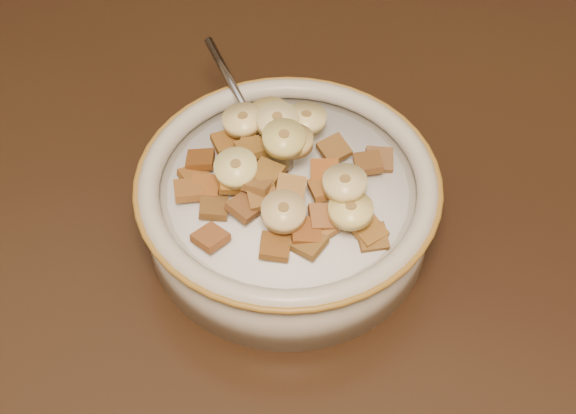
% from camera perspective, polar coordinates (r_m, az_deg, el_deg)
% --- Properties ---
extents(table, '(1.44, 0.97, 0.04)m').
position_cam_1_polar(table, '(0.75, -17.60, 3.79)').
color(table, black).
rests_on(table, floor).
extents(cereal_bowl, '(0.21, 0.21, 0.05)m').
position_cam_1_polar(cereal_bowl, '(0.61, 0.00, -0.26)').
color(cereal_bowl, '#B3AF9B').
rests_on(cereal_bowl, table).
extents(milk, '(0.18, 0.18, 0.00)m').
position_cam_1_polar(milk, '(0.59, 0.00, 1.32)').
color(milk, white).
rests_on(milk, cereal_bowl).
extents(spoon, '(0.06, 0.06, 0.01)m').
position_cam_1_polar(spoon, '(0.61, -1.37, 3.82)').
color(spoon, '#AEB1B6').
rests_on(spoon, cereal_bowl).
extents(cereal_square_0, '(0.03, 0.03, 0.01)m').
position_cam_1_polar(cereal_square_0, '(0.56, -3.12, -0.02)').
color(cereal_square_0, brown).
rests_on(cereal_square_0, milk).
extents(cereal_square_1, '(0.02, 0.02, 0.01)m').
position_cam_1_polar(cereal_square_1, '(0.57, -1.51, 2.41)').
color(cereal_square_1, olive).
rests_on(cereal_square_1, milk).
extents(cereal_square_2, '(0.02, 0.02, 0.01)m').
position_cam_1_polar(cereal_square_2, '(0.56, 0.19, 1.30)').
color(cereal_square_2, olive).
rests_on(cereal_square_2, milk).
extents(cereal_square_3, '(0.03, 0.03, 0.01)m').
position_cam_1_polar(cereal_square_3, '(0.56, 5.79, -1.70)').
color(cereal_square_3, brown).
rests_on(cereal_square_3, milk).
extents(cereal_square_4, '(0.03, 0.03, 0.01)m').
position_cam_1_polar(cereal_square_4, '(0.58, -7.11, 1.20)').
color(cereal_square_4, brown).
rests_on(cereal_square_4, milk).
extents(cereal_square_5, '(0.02, 0.03, 0.01)m').
position_cam_1_polar(cereal_square_5, '(0.60, 6.51, 3.35)').
color(cereal_square_5, brown).
rests_on(cereal_square_5, milk).
extents(cereal_square_6, '(0.03, 0.03, 0.01)m').
position_cam_1_polar(cereal_square_6, '(0.55, 2.57, -0.74)').
color(cereal_square_6, brown).
rests_on(cereal_square_6, milk).
extents(cereal_square_7, '(0.03, 0.03, 0.01)m').
position_cam_1_polar(cereal_square_7, '(0.59, -6.61, 2.15)').
color(cereal_square_7, brown).
rests_on(cereal_square_7, milk).
extents(cereal_square_8, '(0.03, 0.03, 0.01)m').
position_cam_1_polar(cereal_square_8, '(0.59, -2.66, 4.16)').
color(cereal_square_8, brown).
rests_on(cereal_square_8, milk).
extents(cereal_square_9, '(0.03, 0.03, 0.01)m').
position_cam_1_polar(cereal_square_9, '(0.57, 2.61, 1.35)').
color(cereal_square_9, '#9C5A2D').
rests_on(cereal_square_9, milk).
extents(cereal_square_10, '(0.03, 0.03, 0.01)m').
position_cam_1_polar(cereal_square_10, '(0.60, -6.26, 3.36)').
color(cereal_square_10, brown).
rests_on(cereal_square_10, milk).
extents(cereal_square_11, '(0.03, 0.03, 0.01)m').
position_cam_1_polar(cereal_square_11, '(0.62, -0.83, 6.28)').
color(cereal_square_11, brown).
rests_on(cereal_square_11, milk).
extents(cereal_square_12, '(0.03, 0.03, 0.01)m').
position_cam_1_polar(cereal_square_12, '(0.59, 5.71, 3.14)').
color(cereal_square_12, brown).
rests_on(cereal_square_12, milk).
extents(cereal_square_13, '(0.03, 0.03, 0.01)m').
position_cam_1_polar(cereal_square_13, '(0.56, -1.83, 0.84)').
color(cereal_square_13, brown).
rests_on(cereal_square_13, milk).
extents(cereal_square_14, '(0.03, 0.03, 0.01)m').
position_cam_1_polar(cereal_square_14, '(0.54, 1.49, -2.58)').
color(cereal_square_14, brown).
rests_on(cereal_square_14, milk).
extents(cereal_square_15, '(0.03, 0.03, 0.01)m').
position_cam_1_polar(cereal_square_15, '(0.57, 2.62, 2.46)').
color(cereal_square_15, '#9D501C').
rests_on(cereal_square_15, milk).
extents(cereal_square_16, '(0.03, 0.03, 0.01)m').
position_cam_1_polar(cereal_square_16, '(0.60, 3.31, 4.12)').
color(cereal_square_16, brown).
rests_on(cereal_square_16, milk).
extents(cereal_square_17, '(0.03, 0.03, 0.01)m').
position_cam_1_polar(cereal_square_17, '(0.55, -5.54, -2.17)').
color(cereal_square_17, brown).
rests_on(cereal_square_17, milk).
extents(cereal_square_18, '(0.03, 0.03, 0.01)m').
position_cam_1_polar(cereal_square_18, '(0.55, 2.13, -1.51)').
color(cereal_square_18, olive).
rests_on(cereal_square_18, milk).
extents(cereal_square_19, '(0.03, 0.03, 0.01)m').
position_cam_1_polar(cereal_square_19, '(0.55, 1.29, -1.72)').
color(cereal_square_19, '#924E1B').
rests_on(cereal_square_19, milk).
extents(cereal_square_20, '(0.02, 0.02, 0.01)m').
position_cam_1_polar(cereal_square_20, '(0.60, -2.57, 4.28)').
color(cereal_square_20, brown).
rests_on(cereal_square_20, milk).
extents(cereal_square_21, '(0.02, 0.02, 0.01)m').
position_cam_1_polar(cereal_square_21, '(0.56, -2.03, 1.73)').
color(cereal_square_21, brown).
rests_on(cereal_square_21, milk).
extents(cereal_square_22, '(0.03, 0.03, 0.01)m').
position_cam_1_polar(cereal_square_22, '(0.57, -3.98, 1.87)').
color(cereal_square_22, brown).
rests_on(cereal_square_22, milk).
extents(cereal_square_23, '(0.02, 0.02, 0.01)m').
position_cam_1_polar(cereal_square_23, '(0.54, -0.94, -2.83)').
color(cereal_square_23, brown).
rests_on(cereal_square_23, milk).
extents(cereal_square_24, '(0.03, 0.03, 0.01)m').
position_cam_1_polar(cereal_square_24, '(0.56, 6.03, -2.17)').
color(cereal_square_24, brown).
rests_on(cereal_square_24, milk).
extents(cereal_square_25, '(0.03, 0.03, 0.01)m').
position_cam_1_polar(cereal_square_25, '(0.61, -4.37, 4.61)').
color(cereal_square_25, brown).
rests_on(cereal_square_25, milk).
extents(cereal_square_26, '(0.02, 0.02, 0.01)m').
position_cam_1_polar(cereal_square_26, '(0.58, -5.93, 1.42)').
color(cereal_square_26, brown).
rests_on(cereal_square_26, milk).
extents(cereal_square_27, '(0.02, 0.02, 0.01)m').
position_cam_1_polar(cereal_square_27, '(0.63, -1.37, 6.41)').
color(cereal_square_27, brown).
rests_on(cereal_square_27, milk).
extents(cereal_square_28, '(0.03, 0.03, 0.01)m').
position_cam_1_polar(cereal_square_28, '(0.57, -5.32, -0.02)').
color(cereal_square_28, brown).
rests_on(cereal_square_28, milk).
extents(banana_slice_0, '(0.04, 0.04, 0.01)m').
position_cam_1_polar(banana_slice_0, '(0.58, 0.27, 4.74)').
color(banana_slice_0, '#D8B768').
rests_on(banana_slice_0, milk).
extents(banana_slice_1, '(0.04, 0.04, 0.01)m').
position_cam_1_polar(banana_slice_1, '(0.55, 4.48, -0.25)').
color(banana_slice_1, '#FFF288').
rests_on(banana_slice_1, milk).
extents(banana_slice_2, '(0.04, 0.04, 0.01)m').
position_cam_1_polar(banana_slice_2, '(0.55, 4.06, 1.69)').
color(banana_slice_2, '#E0C784').
rests_on(banana_slice_2, milk).
extents(banana_slice_3, '(0.04, 0.04, 0.01)m').
position_cam_1_polar(banana_slice_3, '(0.61, 1.31, 6.32)').
color(banana_slice_3, '#F8E9A3').
rests_on(banana_slice_3, milk).
extents(banana_slice_4, '(0.03, 0.03, 0.01)m').
position_cam_1_polar(banana_slice_4, '(0.61, -3.22, 6.18)').
color(banana_slice_4, '#FEEC95').
rests_on(banana_slice_4, milk).
extents(banana_slice_5, '(0.04, 0.04, 0.01)m').
position_cam_1_polar(banana_slice_5, '(0.59, -0.77, 6.15)').
color(banana_slice_5, beige).
rests_on(banana_slice_5, milk).
extents(banana_slice_6, '(0.04, 0.04, 0.02)m').
position_cam_1_polar(banana_slice_6, '(0.57, -3.72, 2.77)').
color(banana_slice_6, '#E8DA81').
rests_on(banana_slice_6, milk).
extents(banana_slice_7, '(0.04, 0.04, 0.01)m').
position_cam_1_polar(banana_slice_7, '(0.61, -1.38, 6.56)').
color(banana_slice_7, tan).
rests_on(banana_slice_7, milk).
extents(banana_slice_8, '(0.04, 0.04, 0.01)m').
position_cam_1_polar(banana_slice_8, '(0.57, -0.29, 4.88)').
color(banana_slice_8, '#D9C96F').
rests_on(banana_slice_8, milk).
extents(banana_slice_9, '(0.04, 0.04, 0.01)m').
position_cam_1_polar(banana_slice_9, '(0.54, -0.32, -0.33)').
color(banana_slice_9, '#D3BA87').
rests_on(banana_slice_9, milk).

